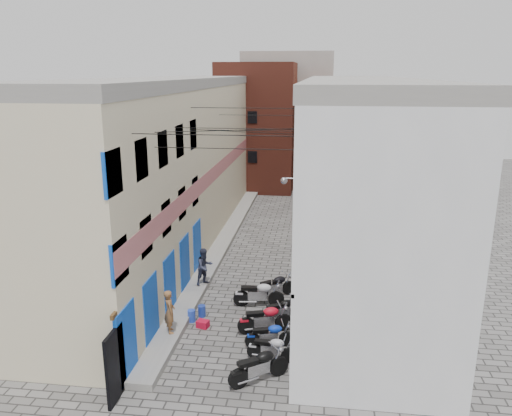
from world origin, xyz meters
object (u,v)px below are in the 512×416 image
at_px(water_jug_near, 191,316).
at_px(motorcycle_g, 275,285).
at_px(motorcycle_e, 282,309).
at_px(red_crate, 203,324).
at_px(water_jug_far, 202,311).
at_px(motorcycle_f, 259,293).
at_px(person_a, 170,311).
at_px(motorcycle_a, 259,365).
at_px(motorcycle_c, 270,334).
at_px(motorcycle_d, 265,317).
at_px(motorcycle_b, 272,347).
at_px(person_b, 205,266).

bearing_deg(water_jug_near, motorcycle_g, 40.30).
xyz_separation_m(motorcycle_e, water_jug_near, (-3.45, -0.49, -0.28)).
relative_size(motorcycle_e, motorcycle_g, 0.93).
bearing_deg(red_crate, motorcycle_g, 49.97).
bearing_deg(water_jug_far, motorcycle_f, 28.92).
distance_m(motorcycle_f, person_a, 4.09).
distance_m(motorcycle_a, motorcycle_f, 5.16).
distance_m(motorcycle_g, water_jug_far, 3.43).
bearing_deg(motorcycle_c, motorcycle_a, -16.65).
relative_size(motorcycle_a, motorcycle_d, 1.00).
bearing_deg(motorcycle_b, water_jug_near, -118.67).
bearing_deg(motorcycle_b, red_crate, -118.37).
bearing_deg(motorcycle_g, motorcycle_f, -66.29).
distance_m(motorcycle_d, person_a, 3.47).
bearing_deg(motorcycle_d, motorcycle_f, 175.32).
relative_size(motorcycle_f, person_a, 1.30).
distance_m(person_a, water_jug_near, 1.60).
distance_m(motorcycle_g, person_b, 3.22).
relative_size(motorcycle_b, motorcycle_c, 0.98).
xyz_separation_m(water_jug_near, water_jug_far, (0.30, 0.45, -0.01)).
relative_size(motorcycle_d, person_b, 1.25).
relative_size(water_jug_near, red_crate, 1.10).
xyz_separation_m(motorcycle_b, water_jug_near, (-3.33, 2.27, -0.25)).
height_order(motorcycle_e, motorcycle_g, motorcycle_g).
bearing_deg(red_crate, person_b, 101.57).
bearing_deg(water_jug_near, water_jug_far, 56.43).
distance_m(motorcycle_e, water_jug_far, 3.16).
xyz_separation_m(water_jug_near, red_crate, (0.54, -0.39, -0.10)).
height_order(motorcycle_e, red_crate, motorcycle_e).
bearing_deg(motorcycle_d, motorcycle_c, -2.59).
distance_m(motorcycle_d, motorcycle_g, 2.99).
height_order(motorcycle_b, person_a, person_a).
relative_size(motorcycle_g, person_a, 1.20).
xyz_separation_m(motorcycle_d, motorcycle_e, (0.55, 0.93, -0.08)).
xyz_separation_m(motorcycle_b, person_a, (-3.77, 0.97, 0.56)).
height_order(motorcycle_e, motorcycle_f, motorcycle_f).
height_order(person_b, red_crate, person_b).
relative_size(water_jug_near, water_jug_far, 1.03).
bearing_deg(motorcycle_c, red_crate, -125.04).
xyz_separation_m(person_b, water_jug_far, (0.45, -2.51, -0.84)).
bearing_deg(motorcycle_d, red_crate, -109.54).
height_order(motorcycle_a, motorcycle_f, motorcycle_f).
bearing_deg(water_jug_near, motorcycle_b, -34.31).
xyz_separation_m(person_a, water_jug_near, (0.43, 1.30, -0.82)).
relative_size(motorcycle_e, person_b, 1.09).
bearing_deg(motorcycle_a, motorcycle_f, 151.73).
bearing_deg(water_jug_near, person_a, -108.48).
xyz_separation_m(motorcycle_e, water_jug_far, (-3.15, -0.03, -0.29)).
bearing_deg(motorcycle_e, motorcycle_c, -38.00).
relative_size(motorcycle_c, person_a, 1.08).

